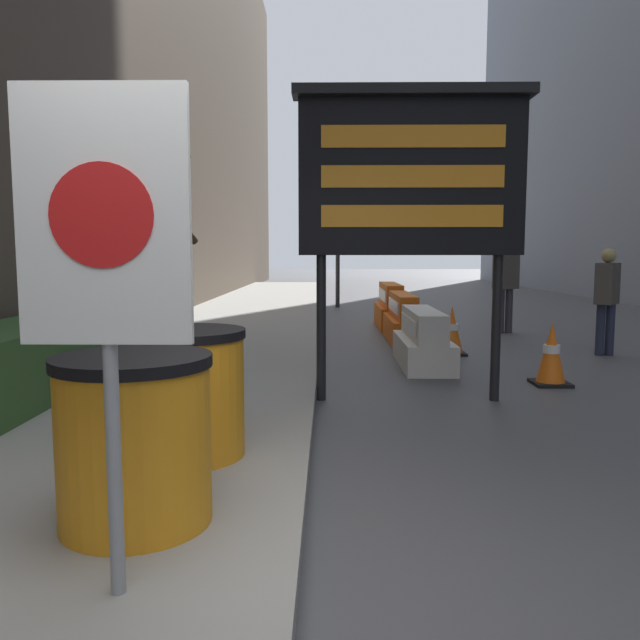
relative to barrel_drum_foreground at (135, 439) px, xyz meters
name	(u,v)px	position (x,y,z in m)	size (l,w,h in m)	color
ground_plane	(296,625)	(0.87, -0.66, -0.59)	(120.00, 120.00, 0.00)	#474749
hedge_strip	(58,349)	(-1.97, 3.60, -0.09)	(0.90, 5.85, 0.71)	#335628
bare_tree	(155,252)	(-1.86, 7.16, 0.98)	(0.96, 1.75, 3.01)	#4C3D2D
barrel_drum_foreground	(135,439)	(0.00, 0.00, 0.00)	(0.81, 0.81, 0.88)	orange
barrel_drum_middle	(188,392)	(0.03, 1.09, 0.00)	(0.81, 0.81, 0.88)	orange
warning_sign	(105,249)	(0.13, -0.70, 0.97)	(0.67, 0.08, 2.04)	gray
message_board	(411,176)	(1.84, 3.37, 1.74)	(2.41, 0.36, 3.20)	black
jersey_barrier_white	(423,341)	(2.31, 5.42, -0.25)	(0.65, 1.81, 0.78)	silver
jersey_barrier_orange_far	(402,320)	(2.31, 7.83, -0.22)	(0.51, 1.94, 0.85)	orange
jersey_barrier_orange_near	(390,308)	(2.31, 9.95, -0.19)	(0.55, 1.94, 0.92)	orange
traffic_cone_near	(551,354)	(3.63, 4.17, -0.23)	(0.42, 0.42, 0.75)	black
traffic_cone_mid	(452,331)	(2.89, 6.38, -0.23)	(0.42, 0.42, 0.75)	black
traffic_light_near_curb	(338,213)	(1.27, 14.71, 2.09)	(0.28, 0.44, 3.69)	#2D2D30
pedestrian_worker	(506,279)	(4.46, 9.08, 0.46)	(0.54, 0.49, 1.78)	#333338
pedestrian_passerby	(607,293)	(5.21, 6.35, 0.36)	(0.47, 0.49, 1.62)	#23283D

